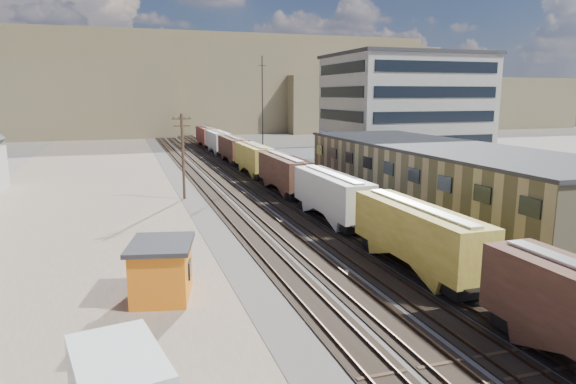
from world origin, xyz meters
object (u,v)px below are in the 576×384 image
object	(u,v)px
utility_pole_north	(183,154)
maintenance_shed	(162,269)
freight_train	(267,163)
parked_car_blue	(423,182)

from	to	relation	value
utility_pole_north	maintenance_shed	world-z (taller)	utility_pole_north
maintenance_shed	freight_train	bearing A→B (deg)	65.35
freight_train	utility_pole_north	xyz separation A→B (m)	(-12.30, -7.52, 2.50)
freight_train	parked_car_blue	size ratio (longest dim) A/B	19.67
freight_train	utility_pole_north	world-z (taller)	utility_pole_north
parked_car_blue	freight_train	bearing A→B (deg)	128.28
maintenance_shed	parked_car_blue	world-z (taller)	maintenance_shed
freight_train	maintenance_shed	distance (m)	41.04
freight_train	maintenance_shed	world-z (taller)	freight_train
utility_pole_north	parked_car_blue	world-z (taller)	utility_pole_north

